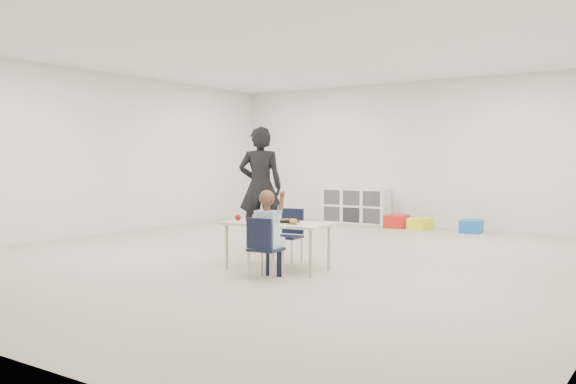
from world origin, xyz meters
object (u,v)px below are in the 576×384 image
Objects in this scene: chair_near at (266,248)px; cubby_shelf at (356,206)px; table at (278,246)px; adult at (260,187)px; child at (266,230)px.

chair_near is 0.48× the size of cubby_shelf.
table is 2.06m from adult.
child is at bearing -71.20° from cubby_shelf.
child reaches higher than cubby_shelf.
cubby_shelf is 3.83m from adult.
table is 0.55m from chair_near.
chair_near reaches higher than table.
adult reaches higher than chair_near.
table is 1.21× the size of child.
table is at bearing 106.01° from child.
table is at bearing -71.53° from cubby_shelf.
adult is (-1.54, 1.95, 0.36)m from child.
table is 0.72× the size of adult.
cubby_shelf is (-1.95, 5.72, -0.17)m from child.
chair_near is 0.38× the size of adult.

